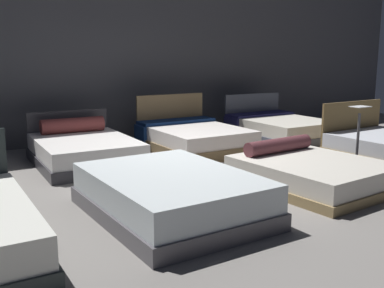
# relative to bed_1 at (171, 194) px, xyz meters

# --- Properties ---
(ground_plane) EXTENTS (18.00, 18.00, 0.02)m
(ground_plane) POSITION_rel_bed_1_xyz_m (1.05, 1.34, -0.25)
(ground_plane) COLOR gray
(showroom_back_wall) EXTENTS (18.00, 0.06, 3.50)m
(showroom_back_wall) POSITION_rel_bed_1_xyz_m (1.05, 4.69, 1.51)
(showroom_back_wall) COLOR #47474C
(showroom_back_wall) RESTS_ON ground_plane
(bed_1) EXTENTS (1.57, 2.14, 0.48)m
(bed_1) POSITION_rel_bed_1_xyz_m (0.00, 0.00, 0.00)
(bed_1) COLOR #535056
(bed_1) RESTS_ON ground_plane
(bed_2) EXTENTS (1.72, 2.00, 0.57)m
(bed_2) POSITION_rel_bed_1_xyz_m (2.17, -0.03, -0.05)
(bed_2) COLOR olive
(bed_2) RESTS_ON ground_plane
(bed_5) EXTENTS (1.63, 2.14, 0.78)m
(bed_5) POSITION_rel_bed_1_xyz_m (0.01, 2.88, -0.00)
(bed_5) COLOR #2F2E33
(bed_5) RESTS_ON ground_plane
(bed_6) EXTENTS (1.66, 2.03, 0.98)m
(bed_6) POSITION_rel_bed_1_xyz_m (2.11, 2.80, -0.00)
(bed_6) COLOR brown
(bed_6) RESTS_ON ground_plane
(bed_7) EXTENTS (1.69, 2.13, 0.89)m
(bed_7) POSITION_rel_bed_1_xyz_m (4.33, 2.85, -0.01)
(bed_7) COLOR #4A4F5D
(bed_7) RESTS_ON ground_plane
(price_sign) EXTENTS (0.28, 0.24, 1.01)m
(price_sign) POSITION_rel_bed_1_xyz_m (3.26, 0.08, 0.15)
(price_sign) COLOR #3F3F44
(price_sign) RESTS_ON ground_plane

